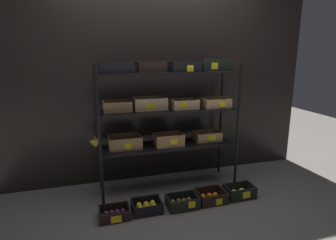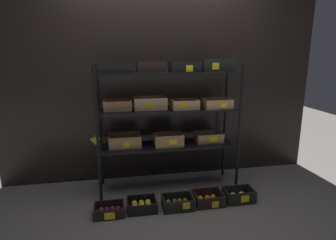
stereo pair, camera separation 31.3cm
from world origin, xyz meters
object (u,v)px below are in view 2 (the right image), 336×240
crate_ground_lemon (142,206)px  crate_ground_apple_gold (239,196)px  crate_ground_tangerine (208,199)px  crate_ground_plum (109,211)px  display_rack (167,107)px  crate_ground_kiwi (178,203)px

crate_ground_lemon → crate_ground_apple_gold: size_ratio=0.93×
crate_ground_lemon → crate_ground_tangerine: bearing=-0.2°
crate_ground_plum → crate_ground_lemon: (0.33, 0.03, 0.01)m
display_rack → crate_ground_apple_gold: size_ratio=5.17×
crate_ground_kiwi → crate_ground_apple_gold: bearing=1.6°
crate_ground_lemon → crate_ground_apple_gold: bearing=-0.4°
crate_ground_tangerine → crate_ground_kiwi: bearing=-175.8°
crate_ground_kiwi → crate_ground_tangerine: (0.34, 0.03, -0.00)m
crate_ground_tangerine → display_rack: bearing=128.0°
crate_ground_plum → crate_ground_lemon: crate_ground_lemon is taller
display_rack → crate_ground_kiwi: bearing=-87.4°
crate_ground_lemon → crate_ground_tangerine: size_ratio=0.98×
crate_ground_plum → crate_ground_tangerine: size_ratio=0.98×
crate_ground_lemon → crate_ground_apple_gold: crate_ground_apple_gold is taller
crate_ground_plum → crate_ground_kiwi: crate_ground_kiwi is taller
crate_ground_plum → display_rack: bearing=35.8°
crate_ground_lemon → crate_ground_tangerine: (0.71, -0.00, -0.00)m
display_rack → crate_ground_kiwi: 1.05m
crate_ground_plum → crate_ground_tangerine: (1.04, 0.02, 0.01)m
crate_ground_plum → crate_ground_kiwi: bearing=-0.1°
crate_ground_plum → crate_ground_tangerine: crate_ground_tangerine is taller
crate_ground_plum → crate_ground_apple_gold: (1.38, 0.02, 0.01)m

